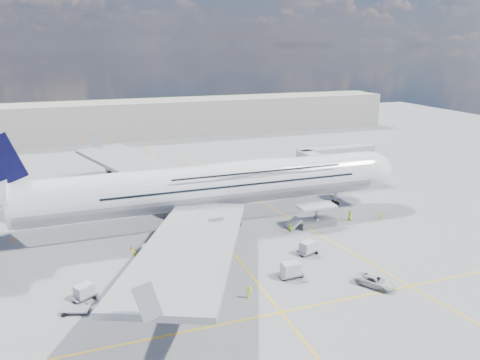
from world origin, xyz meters
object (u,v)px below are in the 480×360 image
object	(u,v)px
cargo_loader	(315,218)
dolly_row_a	(75,309)
cone_wing_right_inner	(131,247)
dolly_row_b	(199,266)
crew_van	(350,215)
crew_loader	(290,228)
crew_tug	(249,292)
catering_truck_inner	(182,194)
cone_wing_left_outer	(86,187)
dolly_row_c	(189,244)
cone_tail	(12,238)
crew_wing	(135,254)
catering_truck_outer	(118,167)
dolly_nose_far	(291,270)
jet_bridge	(329,158)
cone_wing_right_outer	(207,312)
service_van	(375,281)
cone_wing_left_inner	(159,207)
airliner	(210,185)
crew_nose	(381,216)
dolly_nose_near	(308,247)
dolly_back	(84,291)
baggage_tug	(152,249)
cone_nose	(332,195)

from	to	relation	value
cargo_loader	dolly_row_a	xyz separation A→B (m)	(-39.24, -14.76, -0.89)
dolly_row_a	cone_wing_right_inner	xyz separation A→B (m)	(8.26, 15.57, -0.10)
dolly_row_b	crew_van	xyz separation A→B (m)	(29.97, 9.05, 0.52)
crew_loader	crew_tug	size ratio (longest dim) A/B	0.99
catering_truck_inner	cone_wing_left_outer	size ratio (longest dim) A/B	14.30
dolly_row_c	cone_tail	world-z (taller)	cone_tail
crew_wing	crew_van	bearing A→B (deg)	-51.09
dolly_row_a	crew_van	bearing A→B (deg)	37.00
catering_truck_inner	catering_truck_outer	distance (m)	29.01
dolly_row_a	crew_van	xyz separation A→B (m)	(46.24, 14.84, 0.54)
dolly_nose_far	crew_van	bearing A→B (deg)	37.22
crew_van	jet_bridge	bearing A→B (deg)	-25.61
crew_wing	cone_wing_right_outer	world-z (taller)	crew_wing
service_van	cone_wing_left_inner	distance (m)	44.28
dolly_nose_far	cone_wing_right_outer	xyz separation A→B (m)	(-12.98, -4.90, -0.83)
jet_bridge	service_van	distance (m)	42.96
airliner	crew_nose	distance (m)	30.63
cargo_loader	catering_truck_inner	xyz separation A→B (m)	(-18.79, 18.95, 0.82)
dolly_row_b	dolly_nose_far	distance (m)	12.75
dolly_row_c	cone_wing_left_inner	xyz separation A→B (m)	(-1.26, 19.00, -0.05)
service_van	dolly_nose_far	bearing A→B (deg)	115.78
dolly_nose_far	crew_loader	bearing A→B (deg)	62.57
dolly_row_a	dolly_row_b	world-z (taller)	dolly_row_b
dolly_row_a	crew_van	size ratio (longest dim) A/B	1.98
jet_bridge	crew_loader	xyz separation A→B (m)	(-18.47, -19.65, -6.06)
catering_truck_outer	cone_tail	size ratio (longest dim) A/B	9.56
dolly_nose_far	crew_tug	distance (m)	7.80
dolly_nose_near	cone_wing_left_inner	distance (m)	32.43
dolly_back	catering_truck_inner	bearing A→B (deg)	26.23
crew_nose	crew_loader	world-z (taller)	crew_loader
baggage_tug	cone_wing_right_outer	size ratio (longest dim) A/B	5.74
crew_loader	cone_wing_left_inner	distance (m)	26.54
dolly_nose_far	catering_truck_outer	xyz separation A→B (m)	(-16.21, 61.88, 0.51)
dolly_row_c	crew_nose	world-z (taller)	crew_nose
dolly_row_a	baggage_tug	bearing A→B (deg)	67.84
jet_bridge	baggage_tug	distance (m)	46.34
catering_truck_inner	crew_tug	distance (m)	37.71
cargo_loader	baggage_tug	xyz separation A→B (m)	(-28.23, -2.25, -0.41)
jet_bridge	baggage_tug	xyz separation A→B (m)	(-41.22, -20.29, -6.01)
airliner	service_van	distance (m)	32.19
dolly_row_c	service_van	xyz separation A→B (m)	(19.45, -20.13, 0.37)
catering_truck_inner	crew_van	bearing A→B (deg)	-54.24
dolly_nose_near	cone_wing_right_outer	size ratio (longest dim) A/B	5.86
catering_truck_inner	crew_loader	xyz separation A→B (m)	(13.31, -20.56, -1.28)
jet_bridge	crew_van	world-z (taller)	jet_bridge
crew_loader	cone_nose	world-z (taller)	crew_loader
catering_truck_outer	cone_nose	bearing A→B (deg)	-30.96
dolly_back	crew_tug	bearing A→B (deg)	-51.33
dolly_row_b	dolly_nose_far	xyz separation A→B (m)	(10.91, -6.56, 0.73)
dolly_row_b	cone_wing_left_inner	xyz separation A→B (m)	(-0.65, 26.71, -0.11)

